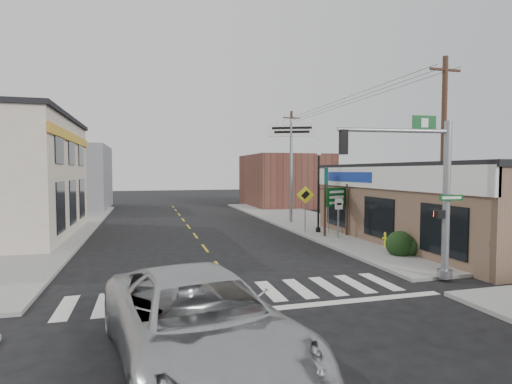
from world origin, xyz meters
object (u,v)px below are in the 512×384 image
object	(u,v)px
fire_hydrant	(386,239)
bare_tree	(423,178)
suv	(199,322)
utility_pole_near	(443,156)
guide_sign	(336,202)
utility_pole_far	(291,161)
lamp_post	(319,186)
dance_center_sign	(291,145)
traffic_signal_pole	(431,182)

from	to	relation	value
fire_hydrant	bare_tree	xyz separation A→B (m)	(0.90, -1.45, 2.98)
suv	bare_tree	world-z (taller)	bare_tree
fire_hydrant	suv	bearing A→B (deg)	-137.85
utility_pole_near	guide_sign	bearing A→B (deg)	102.36
fire_hydrant	utility_pole_far	bearing A→B (deg)	86.41
guide_sign	utility_pole_near	world-z (taller)	utility_pole_near
guide_sign	utility_pole_near	xyz separation A→B (m)	(1.46, -6.71, 2.40)
suv	guide_sign	size ratio (longest dim) A/B	2.22
bare_tree	utility_pole_far	world-z (taller)	utility_pole_far
fire_hydrant	lamp_post	xyz separation A→B (m)	(-1.16, 5.28, 2.43)
suv	utility_pole_near	distance (m)	13.16
utility_pole_near	utility_pole_far	distance (m)	18.95
lamp_post	bare_tree	distance (m)	7.06
utility_pole_near	bare_tree	bearing A→B (deg)	80.10
suv	dance_center_sign	world-z (taller)	dance_center_sign
lamp_post	bare_tree	bearing A→B (deg)	-97.92
fire_hydrant	dance_center_sign	distance (m)	11.43
utility_pole_far	fire_hydrant	bearing A→B (deg)	-96.65
fire_hydrant	lamp_post	bearing A→B (deg)	102.40
guide_sign	fire_hydrant	world-z (taller)	guide_sign
dance_center_sign	suv	bearing A→B (deg)	-91.35
suv	lamp_post	world-z (taller)	lamp_post
fire_hydrant	guide_sign	bearing A→B (deg)	102.57
suv	utility_pole_far	bearing A→B (deg)	56.35
utility_pole_near	lamp_post	bearing A→B (deg)	102.31
suv	utility_pole_far	size ratio (longest dim) A/B	0.74
suv	traffic_signal_pole	size ratio (longest dim) A/B	1.18
lamp_post	utility_pole_near	size ratio (longest dim) A/B	0.58
traffic_signal_pole	utility_pole_far	xyz separation A→B (m)	(2.96, 21.41, 1.24)
traffic_signal_pole	fire_hydrant	xyz separation A→B (m)	(1.96, 5.47, -2.92)
guide_sign	dance_center_sign	distance (m)	7.40
utility_pole_far	lamp_post	bearing A→B (deg)	-104.50
guide_sign	fire_hydrant	xyz separation A→B (m)	(0.83, -3.70, -1.51)
bare_tree	lamp_post	bearing A→B (deg)	107.05
fire_hydrant	utility_pole_far	distance (m)	16.51
traffic_signal_pole	guide_sign	xyz separation A→B (m)	(1.14, 9.18, -1.42)
suv	dance_center_sign	distance (m)	22.06
suv	dance_center_sign	bearing A→B (deg)	55.31
lamp_post	dance_center_sign	distance (m)	5.57
bare_tree	guide_sign	bearing A→B (deg)	108.54
traffic_signal_pole	guide_sign	world-z (taller)	traffic_signal_pole
utility_pole_near	dance_center_sign	bearing A→B (deg)	97.91
bare_tree	utility_pole_far	xyz separation A→B (m)	(0.10, 17.40, 1.18)
fire_hydrant	lamp_post	world-z (taller)	lamp_post
suv	dance_center_sign	xyz separation A→B (m)	(9.17, 19.50, 4.76)
lamp_post	utility_pole_near	xyz separation A→B (m)	(1.79, -8.28, 1.48)
suv	dance_center_sign	size ratio (longest dim) A/B	0.88
fire_hydrant	utility_pole_near	xyz separation A→B (m)	(0.63, -3.00, 3.91)
lamp_post	utility_pole_near	distance (m)	8.60
guide_sign	fire_hydrant	size ratio (longest dim) A/B	4.01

